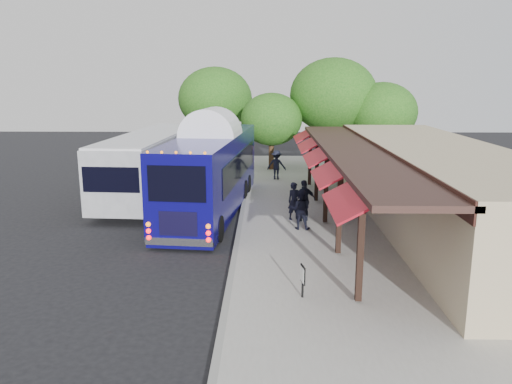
% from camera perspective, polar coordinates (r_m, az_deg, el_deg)
% --- Properties ---
extents(ground, '(90.00, 90.00, 0.00)m').
position_cam_1_polar(ground, '(18.29, -2.59, -7.51)').
color(ground, black).
rests_on(ground, ground).
extents(sidewalk, '(10.00, 40.00, 0.15)m').
position_cam_1_polar(sidewalk, '(22.37, 10.98, -3.74)').
color(sidewalk, '#9E9B93').
rests_on(sidewalk, ground).
extents(curb, '(0.20, 40.00, 0.16)m').
position_cam_1_polar(curb, '(22.06, -1.81, -3.74)').
color(curb, gray).
rests_on(curb, ground).
extents(station_shelter, '(8.15, 20.00, 3.60)m').
position_cam_1_polar(station_shelter, '(22.78, 19.58, 0.64)').
color(station_shelter, tan).
rests_on(station_shelter, ground).
extents(coach_bus, '(3.85, 12.68, 4.00)m').
position_cam_1_polar(coach_bus, '(24.26, -5.09, 2.75)').
color(coach_bus, '#0C0861').
rests_on(coach_bus, ground).
extents(city_bus, '(3.56, 12.99, 3.45)m').
position_cam_1_polar(city_bus, '(28.35, -11.71, 3.48)').
color(city_bus, gray).
rests_on(city_bus, ground).
extents(ped_a, '(0.73, 0.61, 1.70)m').
position_cam_1_polar(ped_a, '(22.43, 4.40, -1.05)').
color(ped_a, black).
rests_on(ped_a, sidewalk).
extents(ped_b, '(0.95, 0.81, 1.70)m').
position_cam_1_polar(ped_b, '(21.03, 5.13, -2.00)').
color(ped_b, black).
rests_on(ped_b, sidewalk).
extents(ped_c, '(1.17, 0.79, 1.84)m').
position_cam_1_polar(ped_c, '(22.29, 5.54, -0.97)').
color(ped_c, black).
rests_on(ped_c, sidewalk).
extents(ped_d, '(1.31, 0.93, 1.85)m').
position_cam_1_polar(ped_d, '(31.58, 2.37, 3.12)').
color(ped_d, black).
rests_on(ped_d, sidewalk).
extents(sign_board, '(0.13, 0.44, 0.97)m').
position_cam_1_polar(sign_board, '(14.59, 5.36, -9.54)').
color(sign_board, black).
rests_on(sign_board, sidewalk).
extents(tree_left, '(4.27, 4.27, 5.47)m').
position_cam_1_polar(tree_left, '(34.90, 1.78, 8.29)').
color(tree_left, '#382314').
rests_on(tree_left, ground).
extents(tree_mid, '(6.15, 6.15, 7.87)m').
position_cam_1_polar(tree_mid, '(36.33, 8.82, 10.86)').
color(tree_mid, '#382314').
rests_on(tree_mid, ground).
extents(tree_right, '(4.84, 4.84, 6.20)m').
position_cam_1_polar(tree_right, '(36.01, 14.18, 8.83)').
color(tree_right, '#382314').
rests_on(tree_right, ground).
extents(tree_far, '(5.73, 5.73, 7.33)m').
position_cam_1_polar(tree_far, '(39.44, -4.69, 10.57)').
color(tree_far, '#382314').
rests_on(tree_far, ground).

